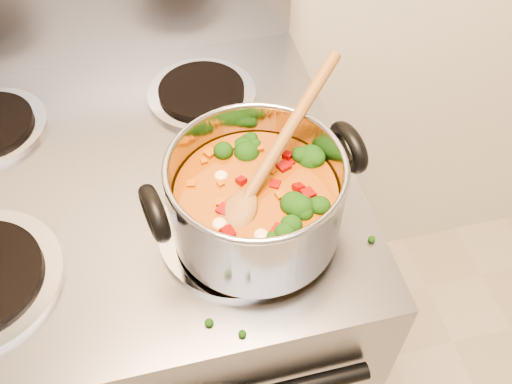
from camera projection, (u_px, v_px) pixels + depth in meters
electric_range at (149, 316)px, 1.20m from camera, size 0.73×0.66×1.08m
stockpot at (256, 200)px, 0.72m from camera, size 0.29×0.22×0.14m
wooden_spoon at (264, 171)px, 0.71m from camera, size 0.22×0.22×0.11m
cooktop_crumbs at (244, 194)px, 0.82m from camera, size 0.17×0.34×0.01m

